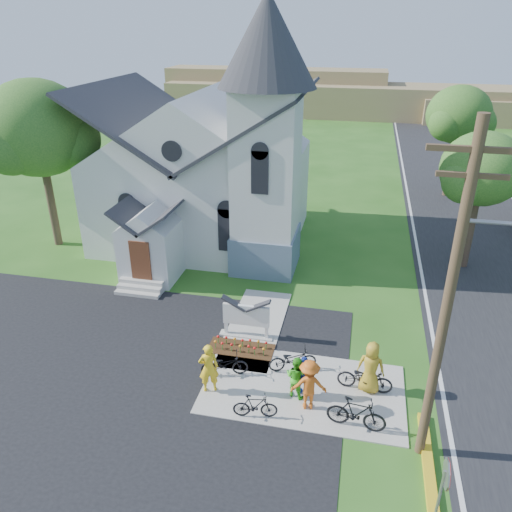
% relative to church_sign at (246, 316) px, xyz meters
% --- Properties ---
extents(ground, '(120.00, 120.00, 0.00)m').
position_rel_church_sign_xyz_m(ground, '(1.20, -3.20, -1.03)').
color(ground, '#285819').
rests_on(ground, ground).
extents(parking_lot, '(20.00, 16.00, 0.02)m').
position_rel_church_sign_xyz_m(parking_lot, '(-5.80, -5.20, -1.02)').
color(parking_lot, black).
rests_on(parking_lot, ground).
extents(road, '(8.00, 90.00, 0.02)m').
position_rel_church_sign_xyz_m(road, '(11.20, 11.80, -1.02)').
color(road, black).
rests_on(road, ground).
extents(sidewalk, '(7.00, 4.00, 0.05)m').
position_rel_church_sign_xyz_m(sidewalk, '(2.70, -2.70, -1.00)').
color(sidewalk, '#A6A296').
rests_on(sidewalk, ground).
extents(church, '(12.35, 12.00, 13.00)m').
position_rel_church_sign_xyz_m(church, '(-4.28, 9.28, 4.22)').
color(church, silver).
rests_on(church, ground).
extents(church_sign, '(2.20, 0.40, 1.70)m').
position_rel_church_sign_xyz_m(church_sign, '(0.00, 0.00, 0.00)').
color(church_sign, '#A6A296').
rests_on(church_sign, ground).
extents(flower_bed, '(2.60, 1.10, 0.07)m').
position_rel_church_sign_xyz_m(flower_bed, '(0.00, -0.90, -0.99)').
color(flower_bed, '#341D0E').
rests_on(flower_bed, ground).
extents(utility_pole, '(3.45, 0.28, 10.00)m').
position_rel_church_sign_xyz_m(utility_pole, '(6.56, -4.70, 4.38)').
color(utility_pole, '#473323').
rests_on(utility_pole, ground).
extents(stop_sign, '(0.11, 0.76, 2.48)m').
position_rel_church_sign_xyz_m(stop_sign, '(6.63, -7.40, 0.75)').
color(stop_sign, gray).
rests_on(stop_sign, ground).
extents(tree_lot_corner, '(5.60, 5.60, 9.15)m').
position_rel_church_sign_xyz_m(tree_lot_corner, '(-12.80, 6.80, 5.58)').
color(tree_lot_corner, '#382B1E').
rests_on(tree_lot_corner, ground).
extents(tree_road_near, '(4.00, 4.00, 7.05)m').
position_rel_church_sign_xyz_m(tree_road_near, '(9.70, 8.80, 4.18)').
color(tree_road_near, '#382B1E').
rests_on(tree_road_near, ground).
extents(tree_road_mid, '(4.40, 4.40, 7.80)m').
position_rel_church_sign_xyz_m(tree_road_mid, '(10.20, 20.80, 4.75)').
color(tree_road_mid, '#382B1E').
rests_on(tree_road_mid, ground).
extents(distant_hills, '(61.00, 10.00, 5.60)m').
position_rel_church_sign_xyz_m(distant_hills, '(4.56, 53.13, 1.15)').
color(distant_hills, olive).
rests_on(distant_hills, ground).
extents(cyclist_0, '(0.82, 0.69, 1.90)m').
position_rel_church_sign_xyz_m(cyclist_0, '(-0.50, -3.47, -0.03)').
color(cyclist_0, yellow).
rests_on(cyclist_0, sidewalk).
extents(bike_0, '(1.81, 1.07, 0.90)m').
position_rel_church_sign_xyz_m(bike_0, '(-0.20, -2.55, -0.53)').
color(bike_0, black).
rests_on(bike_0, sidewalk).
extents(cyclist_1, '(0.92, 0.83, 1.55)m').
position_rel_church_sign_xyz_m(cyclist_1, '(2.47, -3.07, -0.20)').
color(cyclist_1, green).
rests_on(cyclist_1, sidewalk).
extents(bike_1, '(1.52, 0.65, 0.88)m').
position_rel_church_sign_xyz_m(bike_1, '(1.34, -4.40, -0.54)').
color(bike_1, black).
rests_on(bike_1, sidewalk).
extents(cyclist_2, '(1.00, 0.65, 1.57)m').
position_rel_church_sign_xyz_m(cyclist_2, '(2.73, -3.02, -0.19)').
color(cyclist_2, '#223DAD').
rests_on(cyclist_2, sidewalk).
extents(bike_2, '(1.89, 1.21, 0.94)m').
position_rel_church_sign_xyz_m(bike_2, '(2.17, -1.75, -0.51)').
color(bike_2, black).
rests_on(bike_2, sidewalk).
extents(cyclist_3, '(1.29, 0.88, 1.84)m').
position_rel_church_sign_xyz_m(cyclist_3, '(2.97, -3.57, -0.05)').
color(cyclist_3, '#D05B17').
rests_on(cyclist_3, sidewalk).
extents(bike_3, '(1.93, 0.73, 1.13)m').
position_rel_church_sign_xyz_m(bike_3, '(4.56, -4.19, -0.41)').
color(bike_3, black).
rests_on(bike_3, sidewalk).
extents(cyclist_4, '(1.04, 0.77, 1.95)m').
position_rel_church_sign_xyz_m(cyclist_4, '(4.94, -2.28, -0.00)').
color(cyclist_4, '#B08F21').
rests_on(cyclist_4, sidewalk).
extents(bike_4, '(1.95, 0.79, 1.00)m').
position_rel_church_sign_xyz_m(bike_4, '(4.79, -2.30, -0.48)').
color(bike_4, black).
rests_on(bike_4, sidewalk).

